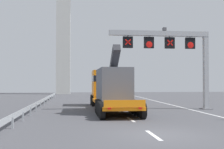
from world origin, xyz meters
The scene contains 7 objects.
ground centered at (0.00, 0.00, 0.00)m, with size 112.00×112.00×0.00m, color #4C4C51.
lane_markings centered at (-0.32, 14.32, 0.01)m, with size 0.20×43.24×0.01m.
edge_line_right centered at (6.20, 12.00, 0.01)m, with size 0.20×63.00×0.01m, color silver.
overhead_lane_gantry centered at (4.80, 12.06, 5.51)m, with size 9.26×0.90×7.30m.
heavy_haul_truck_orange centered at (-0.88, 13.06, 1.99)m, with size 3.06×14.08×5.30m.
guardrail_left centered at (-7.23, 16.27, 0.56)m, with size 0.13×36.54×0.76m.
bridge_pylon_distant centered at (-6.57, 47.09, 17.23)m, with size 9.00×2.00×33.68m.
Camera 1 is at (-3.82, -13.59, 2.47)m, focal length 47.66 mm.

